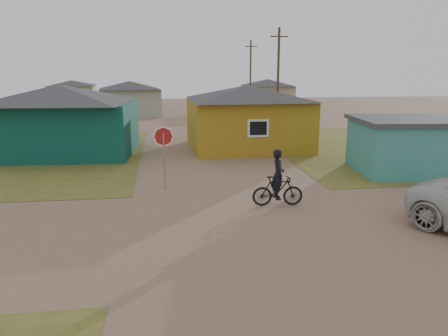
{
  "coord_description": "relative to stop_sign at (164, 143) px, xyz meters",
  "views": [
    {
      "loc": [
        -2.73,
        -12.53,
        4.9
      ],
      "look_at": [
        -0.54,
        3.0,
        1.3
      ],
      "focal_mm": 35.0,
      "sensor_mm": 36.0,
      "label": 1
    }
  ],
  "objects": [
    {
      "name": "utility_pole_near",
      "position": [
        9.22,
        16.96,
        2.21
      ],
      "size": [
        1.4,
        0.2,
        8.0
      ],
      "color": "#463B2A",
      "rests_on": "ground"
    },
    {
      "name": "house_pale_north",
      "position": [
        -11.28,
        40.96,
        -0.18
      ],
      "size": [
        6.28,
        5.81,
        3.4
      ],
      "color": "#979E87",
      "rests_on": "ground"
    },
    {
      "name": "shed_turquoise",
      "position": [
        12.22,
        1.46,
        -0.62
      ],
      "size": [
        6.71,
        4.93,
        2.6
      ],
      "color": "teal",
      "rests_on": "ground"
    },
    {
      "name": "house_yellow",
      "position": [
        5.22,
        8.95,
        0.08
      ],
      "size": [
        7.72,
        6.76,
        3.9
      ],
      "color": "#A47E19",
      "rests_on": "ground"
    },
    {
      "name": "house_pale_west",
      "position": [
        -3.28,
        28.96,
        -0.07
      ],
      "size": [
        7.04,
        6.15,
        3.6
      ],
      "color": "#979E87",
      "rests_on": "ground"
    },
    {
      "name": "cyclist",
      "position": [
        4.04,
        -2.78,
        -1.17
      ],
      "size": [
        1.88,
        0.69,
        2.09
      ],
      "color": "black",
      "rests_on": "ground"
    },
    {
      "name": "stop_sign",
      "position": [
        0.0,
        0.0,
        0.0
      ],
      "size": [
        0.82,
        0.33,
        2.64
      ],
      "color": "gray",
      "rests_on": "ground"
    },
    {
      "name": "house_teal",
      "position": [
        -5.78,
        8.46,
        0.13
      ],
      "size": [
        8.93,
        7.08,
        4.0
      ],
      "color": "#0B3E35",
      "rests_on": "ground"
    },
    {
      "name": "utility_pole_far",
      "position": [
        10.22,
        32.96,
        2.21
      ],
      "size": [
        1.4,
        0.2,
        8.0
      ],
      "color": "#463B2A",
      "rests_on": "ground"
    },
    {
      "name": "grass_ne",
      "position": [
        16.72,
        7.96,
        -1.92
      ],
      "size": [
        20.0,
        18.0,
        0.0
      ],
      "primitive_type": "cube",
      "color": "olive",
      "rests_on": "ground"
    },
    {
      "name": "house_beige_east",
      "position": [
        12.72,
        34.96,
        -0.07
      ],
      "size": [
        6.95,
        6.05,
        3.6
      ],
      "color": "tan",
      "rests_on": "ground"
    },
    {
      "name": "ground",
      "position": [
        2.72,
        -5.04,
        -1.93
      ],
      "size": [
        120.0,
        120.0,
        0.0
      ],
      "primitive_type": "plane",
      "color": "#8F6952"
    }
  ]
}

